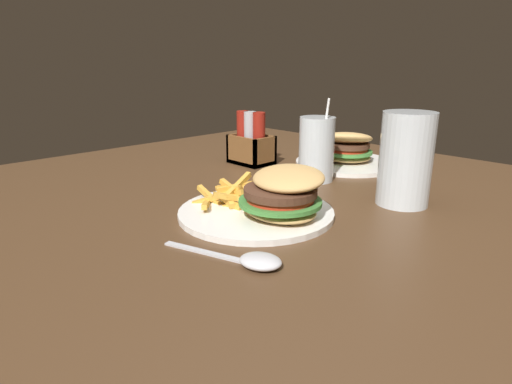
{
  "coord_description": "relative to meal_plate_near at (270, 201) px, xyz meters",
  "views": [
    {
      "loc": [
        0.47,
        -0.61,
        1.03
      ],
      "look_at": [
        -0.02,
        -0.14,
        0.82
      ],
      "focal_mm": 30.0,
      "sensor_mm": 36.0,
      "label": 1
    }
  ],
  "objects": [
    {
      "name": "spoon",
      "position": [
        0.11,
        -0.14,
        -0.02
      ],
      "size": [
        0.18,
        0.08,
        0.02
      ],
      "rotation": [
        0.0,
        0.0,
        0.3
      ],
      "color": "silver",
      "rests_on": "dining_table"
    },
    {
      "name": "meal_plate_far",
      "position": [
        -0.12,
        0.4,
        -0.0
      ],
      "size": [
        0.25,
        0.25,
        0.1
      ],
      "color": "white",
      "rests_on": "dining_table"
    },
    {
      "name": "beer_glass",
      "position": [
        0.12,
        0.23,
        0.05
      ],
      "size": [
        0.09,
        0.09,
        0.17
      ],
      "color": "silver",
      "rests_on": "dining_table"
    },
    {
      "name": "meal_plate_near",
      "position": [
        0.0,
        0.0,
        0.0
      ],
      "size": [
        0.26,
        0.26,
        0.09
      ],
      "color": "white",
      "rests_on": "dining_table"
    },
    {
      "name": "condiment_caddy",
      "position": [
        -0.31,
        0.25,
        0.02
      ],
      "size": [
        0.1,
        0.08,
        0.13
      ],
      "color": "brown",
      "rests_on": "dining_table"
    },
    {
      "name": "juice_glass",
      "position": [
        -0.09,
        0.24,
        0.04
      ],
      "size": [
        0.08,
        0.08,
        0.18
      ],
      "color": "silver",
      "rests_on": "dining_table"
    },
    {
      "name": "dining_table",
      "position": [
        -0.01,
        0.13,
        -0.15
      ],
      "size": [
        1.45,
        1.15,
        0.78
      ],
      "color": "#4C331E",
      "rests_on": "ground_plane"
    }
  ]
}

